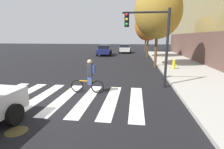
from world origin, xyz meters
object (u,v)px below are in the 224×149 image
Objects in this scene: manhole_cover at (17,131)px; street_tree_mid at (149,25)px; sedan_mid at (104,50)px; street_tree_near at (158,12)px; sedan_far at (125,48)px; traffic_light_near at (152,35)px; cyclist at (89,77)px; street_tree_far at (146,29)px; fire_hydrant at (174,64)px.

manhole_cover is 0.10× the size of street_tree_mid.
street_tree_mid reaches higher than sedan_mid.
sedan_far is at bearing 104.53° from street_tree_near.
sedan_mid is 17.42m from traffic_light_near.
street_tree_mid reaches higher than manhole_cover.
street_tree_far is at bearing 80.72° from cyclist.
street_tree_far is (0.16, 8.46, -0.17)m from street_tree_mid.
street_tree_far is (3.61, 1.60, 3.36)m from sedan_far.
sedan_far is 5.19m from street_tree_far.
cyclist reaches higher than sedan_far.
street_tree_near is at bearing -56.27° from sedan_mid.
sedan_far is at bearing 97.43° from traffic_light_near.
street_tree_near is (0.99, 6.55, 2.04)m from traffic_light_near.
fire_hydrant is (2.34, 5.09, -2.33)m from traffic_light_near.
street_tree_near is (6.56, -9.82, 4.10)m from sedan_mid.
sedan_far is at bearing 89.20° from cyclist.
manhole_cover is 7.39m from traffic_light_near.
traffic_light_near reaches higher than cyclist.
sedan_mid is at bearing 159.65° from street_tree_mid.
street_tree_mid is (4.99, 19.36, 4.29)m from manhole_cover.
street_tree_mid is (-0.26, 7.49, -0.61)m from street_tree_near.
street_tree_mid is at bearing -20.35° from sedan_mid.
cyclist is 0.28× the size of street_tree_far.
sedan_far is at bearing 57.90° from sedan_mid.
fire_hydrant is at bearing -79.79° from street_tree_mid.
sedan_far is 0.68× the size of street_tree_mid.
street_tree_far is (-0.11, 15.95, -0.77)m from street_tree_near.
street_tree_far is (6.45, 6.13, 3.33)m from sedan_mid.
street_tree_far reaches higher than sedan_far.
street_tree_near reaches higher than cyclist.
cyclist is (-0.32, -22.43, 0.08)m from sedan_far.
traffic_light_near is 0.69× the size of street_tree_far.
street_tree_far reaches higher than traffic_light_near.
cyclist reaches higher than fire_hydrant.
sedan_mid is 2.70× the size of cyclist.
street_tree_mid is at bearing -63.27° from sedan_far.
street_tree_mid is at bearing 87.02° from traffic_light_near.
traffic_light_near is 22.55m from street_tree_far.
street_tree_mid reaches higher than traffic_light_near.
traffic_light_near is at bearing -92.98° from street_tree_mid.
traffic_light_near is at bearing 51.29° from manhole_cover.
sedan_mid is 7.57m from street_tree_mid.
cyclist is at bearing -129.15° from fire_hydrant.
manhole_cover is at bearing -113.89° from street_tree_near.
manhole_cover is 26.28m from sedan_far.
traffic_light_near is (2.72, -20.90, 2.10)m from sedan_far.
manhole_cover is at bearing -128.71° from traffic_light_near.
street_tree_mid is (0.73, 14.04, 1.43)m from traffic_light_near.
sedan_mid is 5.92× the size of fire_hydrant.
street_tree_near is at bearing 132.57° from fire_hydrant.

